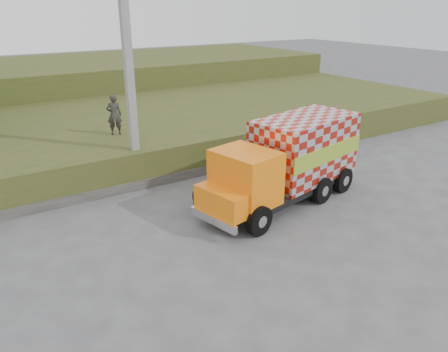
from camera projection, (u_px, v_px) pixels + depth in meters
ground at (217, 222)px, 14.79m from camera, size 120.00×120.00×0.00m
embankment at (115, 132)px, 22.36m from camera, size 40.00×12.00×1.50m
embankment_far at (58, 84)px, 31.50m from camera, size 40.00×12.00×3.00m
retaining_strip at (117, 188)px, 17.02m from camera, size 16.00×0.50×0.40m
utility_pole at (130, 84)px, 16.40m from camera, size 1.20×0.30×8.00m
cargo_truck at (289, 161)px, 15.92m from camera, size 7.10×3.51×3.03m
cow at (202, 198)px, 15.03m from camera, size 0.90×1.61×1.29m
pedestrian at (114, 115)px, 19.02m from camera, size 0.74×0.59×1.77m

